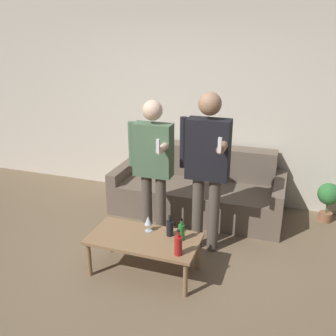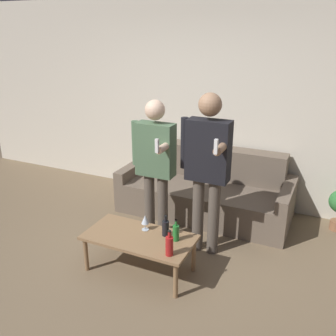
{
  "view_description": "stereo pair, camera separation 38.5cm",
  "coord_description": "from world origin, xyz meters",
  "views": [
    {
      "loc": [
        1.3,
        -2.64,
        2.3
      ],
      "look_at": [
        0.14,
        0.78,
        0.95
      ],
      "focal_mm": 40.0,
      "sensor_mm": 36.0,
      "label": 1
    },
    {
      "loc": [
        1.66,
        -2.49,
        2.3
      ],
      "look_at": [
        0.14,
        0.78,
        0.95
      ],
      "focal_mm": 40.0,
      "sensor_mm": 36.0,
      "label": 2
    }
  ],
  "objects": [
    {
      "name": "coffee_table",
      "position": [
        0.06,
        0.28,
        0.35
      ],
      "size": [
        1.08,
        0.55,
        0.39
      ],
      "color": "#8E6B47",
      "rests_on": "ground_plane"
    },
    {
      "name": "person_standing_right",
      "position": [
        0.52,
        0.9,
        1.02
      ],
      "size": [
        0.52,
        0.44,
        1.73
      ],
      "color": "brown",
      "rests_on": "ground_plane"
    },
    {
      "name": "wall_back",
      "position": [
        0.0,
        2.28,
        1.35
      ],
      "size": [
        8.0,
        0.06,
        2.7
      ],
      "color": "beige",
      "rests_on": "ground_plane"
    },
    {
      "name": "bottle_dark",
      "position": [
        0.29,
        0.4,
        0.48
      ],
      "size": [
        0.07,
        0.07,
        0.21
      ],
      "color": "black",
      "rests_on": "coffee_table"
    },
    {
      "name": "couch",
      "position": [
        0.22,
        1.8,
        0.29
      ],
      "size": [
        2.19,
        0.93,
        0.82
      ],
      "color": "#6B5B4C",
      "rests_on": "ground_plane"
    },
    {
      "name": "ground_plane",
      "position": [
        0.0,
        0.0,
        0.0
      ],
      "size": [
        16.0,
        16.0,
        0.0
      ],
      "primitive_type": "plane",
      "color": "#756047"
    },
    {
      "name": "wine_glass_near",
      "position": [
        0.05,
        0.41,
        0.51
      ],
      "size": [
        0.08,
        0.08,
        0.16
      ],
      "color": "silver",
      "rests_on": "coffee_table"
    },
    {
      "name": "potted_plant",
      "position": [
        1.83,
        2.01,
        0.33
      ],
      "size": [
        0.27,
        0.27,
        0.51
      ],
      "color": "#936042",
      "rests_on": "ground_plane"
    },
    {
      "name": "bottle_green",
      "position": [
        0.42,
        0.36,
        0.48
      ],
      "size": [
        0.06,
        0.06,
        0.22
      ],
      "color": "#23752D",
      "rests_on": "coffee_table"
    },
    {
      "name": "person_standing_left",
      "position": [
        -0.09,
        0.93,
        0.95
      ],
      "size": [
        0.5,
        0.42,
        1.61
      ],
      "color": "brown",
      "rests_on": "ground_plane"
    },
    {
      "name": "bottle_orange",
      "position": [
        0.46,
        0.11,
        0.49
      ],
      "size": [
        0.07,
        0.07,
        0.25
      ],
      "color": "#B21E1E",
      "rests_on": "coffee_table"
    }
  ]
}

